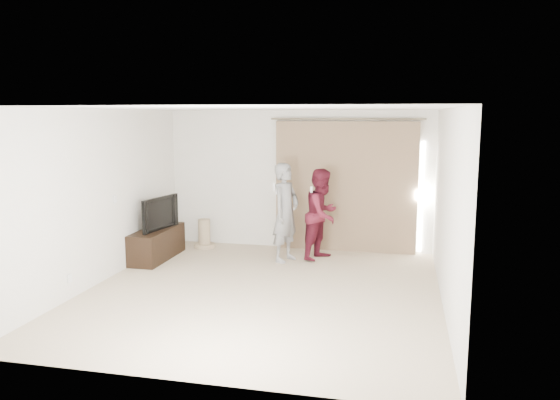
% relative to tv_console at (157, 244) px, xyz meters
% --- Properties ---
extents(floor, '(5.50, 5.50, 0.00)m').
position_rel_tv_console_xyz_m(floor, '(2.27, -1.37, -0.27)').
color(floor, beige).
rests_on(floor, ground).
extents(wall_back, '(5.00, 0.04, 2.60)m').
position_rel_tv_console_xyz_m(wall_back, '(2.27, 1.38, 1.03)').
color(wall_back, silver).
rests_on(wall_back, ground).
extents(wall_left, '(0.04, 5.50, 2.60)m').
position_rel_tv_console_xyz_m(wall_left, '(-0.23, -1.37, 1.03)').
color(wall_left, silver).
rests_on(wall_left, ground).
extents(ceiling, '(5.00, 5.50, 0.01)m').
position_rel_tv_console_xyz_m(ceiling, '(2.27, -1.37, 2.33)').
color(ceiling, silver).
rests_on(ceiling, wall_back).
extents(curtain, '(2.80, 0.11, 2.46)m').
position_rel_tv_console_xyz_m(curtain, '(3.18, 1.31, 0.94)').
color(curtain, '#8C7255').
rests_on(curtain, ground).
extents(tv_console, '(0.48, 1.39, 0.53)m').
position_rel_tv_console_xyz_m(tv_console, '(0.00, 0.00, 0.00)').
color(tv_console, black).
rests_on(tv_console, ground).
extents(tv, '(0.30, 1.00, 0.57)m').
position_rel_tv_console_xyz_m(tv, '(0.00, 0.00, 0.55)').
color(tv, black).
rests_on(tv, tv_console).
extents(scratching_post, '(0.41, 0.41, 0.55)m').
position_rel_tv_console_xyz_m(scratching_post, '(0.52, 0.97, -0.05)').
color(scratching_post, tan).
rests_on(scratching_post, ground).
extents(person_man, '(0.61, 0.73, 1.70)m').
position_rel_tv_console_xyz_m(person_man, '(2.24, 0.37, 0.59)').
color(person_man, gray).
rests_on(person_man, ground).
extents(person_woman, '(0.86, 0.95, 1.60)m').
position_rel_tv_console_xyz_m(person_woman, '(2.84, 0.63, 0.53)').
color(person_woman, '#541322').
rests_on(person_woman, ground).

